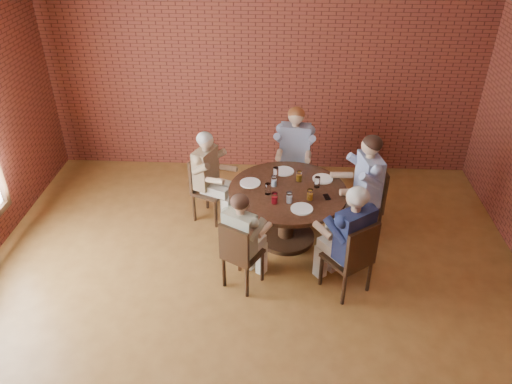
# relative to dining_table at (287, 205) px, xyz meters

# --- Properties ---
(floor) EXTENTS (7.00, 7.00, 0.00)m
(floor) POSITION_rel_dining_table_xyz_m (-0.40, -1.54, -0.53)
(floor) COLOR olive
(floor) RESTS_ON ground
(wall_back) EXTENTS (7.00, 0.00, 7.00)m
(wall_back) POSITION_rel_dining_table_xyz_m (-0.40, 1.96, 1.17)
(wall_back) COLOR maroon
(wall_back) RESTS_ON ground
(dining_table) EXTENTS (1.47, 1.47, 0.75)m
(dining_table) POSITION_rel_dining_table_xyz_m (0.00, 0.00, 0.00)
(dining_table) COLOR #341E11
(dining_table) RESTS_ON floor
(chair_a) EXTENTS (0.54, 0.54, 0.98)m
(chair_a) POSITION_rel_dining_table_xyz_m (1.04, 0.21, -0.00)
(chair_a) COLOR #341E11
(chair_a) RESTS_ON floor
(diner_a) EXTENTS (0.80, 0.70, 1.41)m
(diner_a) POSITION_rel_dining_table_xyz_m (0.94, 0.19, 0.18)
(diner_a) COLOR #3A5197
(diner_a) RESTS_ON floor
(chair_b) EXTENTS (0.48, 0.48, 0.96)m
(chair_b) POSITION_rel_dining_table_xyz_m (0.10, 1.16, -0.01)
(chair_b) COLOR #341E11
(chair_b) RESTS_ON floor
(diner_b) EXTENTS (0.60, 0.72, 1.37)m
(diner_b) POSITION_rel_dining_table_xyz_m (0.09, 1.07, 0.15)
(diner_b) COLOR gray
(diner_b) RESTS_ON floor
(chair_c) EXTENTS (0.53, 0.53, 0.91)m
(chair_c) POSITION_rel_dining_table_xyz_m (-1.10, 0.46, -0.03)
(chair_c) COLOR #341E11
(chair_c) RESTS_ON floor
(diner_c) EXTENTS (0.76, 0.69, 1.28)m
(diner_c) POSITION_rel_dining_table_xyz_m (-1.03, 0.43, 0.11)
(diner_c) COLOR brown
(diner_c) RESTS_ON floor
(chair_d) EXTENTS (0.51, 0.51, 0.88)m
(chair_d) POSITION_rel_dining_table_xyz_m (-0.53, -0.93, -0.05)
(chair_d) COLOR #341E11
(chair_d) RESTS_ON floor
(diner_d) EXTENTS (0.69, 0.73, 1.23)m
(diner_d) POSITION_rel_dining_table_xyz_m (-0.49, -0.87, 0.09)
(diner_d) COLOR tan
(diner_d) RESTS_ON floor
(chair_e) EXTENTS (0.62, 0.62, 0.95)m
(chair_e) POSITION_rel_dining_table_xyz_m (0.72, -0.95, -0.01)
(chair_e) COLOR #341E11
(chair_e) RESTS_ON floor
(diner_e) EXTENTS (0.84, 0.86, 1.36)m
(diner_e) POSITION_rel_dining_table_xyz_m (0.67, -0.88, 0.15)
(diner_e) COLOR #192146
(diner_e) RESTS_ON floor
(plate_a) EXTENTS (0.26, 0.26, 0.01)m
(plate_a) POSITION_rel_dining_table_xyz_m (0.44, 0.28, 0.23)
(plate_a) COLOR white
(plate_a) RESTS_ON dining_table
(plate_b) EXTENTS (0.26, 0.26, 0.01)m
(plate_b) POSITION_rel_dining_table_xyz_m (-0.05, 0.45, 0.23)
(plate_b) COLOR white
(plate_b) RESTS_ON dining_table
(plate_c) EXTENTS (0.26, 0.26, 0.01)m
(plate_c) POSITION_rel_dining_table_xyz_m (-0.47, 0.13, 0.23)
(plate_c) COLOR white
(plate_c) RESTS_ON dining_table
(plate_d) EXTENTS (0.26, 0.26, 0.01)m
(plate_d) POSITION_rel_dining_table_xyz_m (0.16, -0.42, 0.23)
(plate_d) COLOR white
(plate_d) RESTS_ON dining_table
(glass_a) EXTENTS (0.07, 0.07, 0.14)m
(glass_a) POSITION_rel_dining_table_xyz_m (0.36, 0.09, 0.29)
(glass_a) COLOR white
(glass_a) RESTS_ON dining_table
(glass_b) EXTENTS (0.07, 0.07, 0.14)m
(glass_b) POSITION_rel_dining_table_xyz_m (0.14, 0.23, 0.29)
(glass_b) COLOR white
(glass_b) RESTS_ON dining_table
(glass_c) EXTENTS (0.07, 0.07, 0.14)m
(glass_c) POSITION_rel_dining_table_xyz_m (-0.15, 0.30, 0.29)
(glass_c) COLOR white
(glass_c) RESTS_ON dining_table
(glass_d) EXTENTS (0.07, 0.07, 0.14)m
(glass_d) POSITION_rel_dining_table_xyz_m (-0.17, 0.08, 0.29)
(glass_d) COLOR white
(glass_d) RESTS_ON dining_table
(glass_e) EXTENTS (0.07, 0.07, 0.14)m
(glass_e) POSITION_rel_dining_table_xyz_m (-0.24, -0.10, 0.29)
(glass_e) COLOR white
(glass_e) RESTS_ON dining_table
(glass_f) EXTENTS (0.07, 0.07, 0.14)m
(glass_f) POSITION_rel_dining_table_xyz_m (-0.16, -0.30, 0.29)
(glass_f) COLOR white
(glass_f) RESTS_ON dining_table
(glass_g) EXTENTS (0.07, 0.07, 0.14)m
(glass_g) POSITION_rel_dining_table_xyz_m (0.02, -0.28, 0.29)
(glass_g) COLOR white
(glass_g) RESTS_ON dining_table
(glass_h) EXTENTS (0.07, 0.07, 0.14)m
(glass_h) POSITION_rel_dining_table_xyz_m (0.26, -0.20, 0.29)
(glass_h) COLOR white
(glass_h) RESTS_ON dining_table
(smartphone) EXTENTS (0.09, 0.14, 0.01)m
(smartphone) POSITION_rel_dining_table_xyz_m (0.47, -0.14, 0.23)
(smartphone) COLOR black
(smartphone) RESTS_ON dining_table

